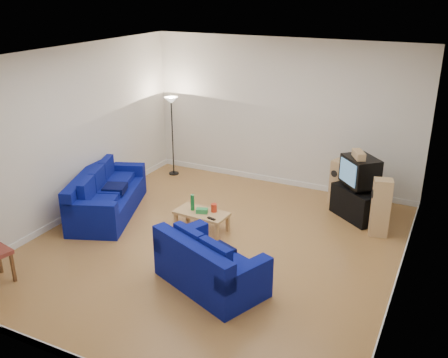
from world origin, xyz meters
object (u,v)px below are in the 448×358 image
at_px(tv_stand, 357,203).
at_px(television, 360,171).
at_px(sofa_loveseat, 208,268).
at_px(coffee_table, 202,215).
at_px(sofa_three_seat, 105,198).

distance_m(tv_stand, television, 0.65).
relative_size(sofa_loveseat, coffee_table, 1.87).
bearing_deg(sofa_loveseat, television, 89.04).
bearing_deg(television, sofa_loveseat, -66.17).
relative_size(sofa_three_seat, sofa_loveseat, 1.30).
xyz_separation_m(sofa_three_seat, sofa_loveseat, (2.99, -1.36, -0.01)).
relative_size(tv_stand, television, 1.16).
relative_size(sofa_loveseat, tv_stand, 1.92).
xyz_separation_m(sofa_three_seat, tv_stand, (4.46, 1.96, -0.02)).
xyz_separation_m(sofa_loveseat, television, (1.45, 3.33, 0.64)).
distance_m(sofa_three_seat, television, 4.90).
xyz_separation_m(coffee_table, tv_stand, (2.43, 1.76, -0.00)).
relative_size(coffee_table, tv_stand, 1.02).
relative_size(sofa_three_seat, television, 2.89).
height_order(sofa_loveseat, television, television).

